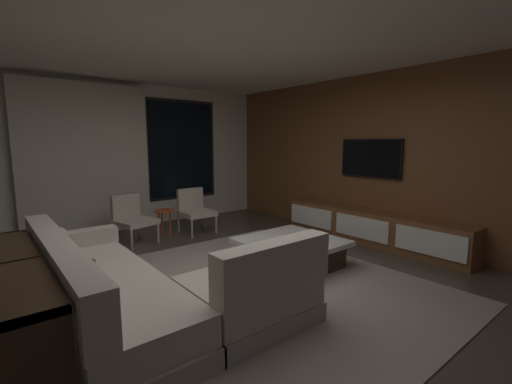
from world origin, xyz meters
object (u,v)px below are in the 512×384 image
Objects in this scene: accent_chair_near_window at (195,208)px; accent_chair_by_curtain at (132,217)px; coffee_table at (291,252)px; console_table_behind_couch at (15,304)px; side_stool at (164,215)px; book_stack_on_coffee_table at (295,238)px; mounted_tv at (370,158)px; media_console at (372,228)px; sectional_couch at (143,292)px.

accent_chair_by_curtain is at bearing 179.18° from accent_chair_near_window.
console_table_behind_couch reaches higher than coffee_table.
accent_chair_by_curtain is 1.70× the size of side_stool.
console_table_behind_couch is (-2.92, 0.04, 0.02)m from book_stack_on_coffee_table.
accent_chair_near_window is 0.73× the size of mounted_tv.
accent_chair_by_curtain is (-1.21, 2.43, 0.04)m from book_stack_on_coffee_table.
side_stool is (-0.54, 0.09, -0.06)m from accent_chair_near_window.
book_stack_on_coffee_table is at bearing -0.74° from console_table_behind_couch.
side_stool is at bearing 137.83° from mounted_tv.
media_console is at bearing 0.04° from book_stack_on_coffee_table.
accent_chair_by_curtain reaches higher than coffee_table.
console_table_behind_couch is at bearing -132.79° from side_stool.
side_stool is 0.43× the size of mounted_tv.
mounted_tv is at bearing 3.37° from coffee_table.
console_table_behind_couch is at bearing -125.52° from accent_chair_by_curtain.
mounted_tv is (1.92, 0.20, 0.95)m from book_stack_on_coffee_table.
accent_chair_near_window is 3.13m from mounted_tv.
console_table_behind_couch is at bearing 179.55° from media_console.
accent_chair_by_curtain is 0.73× the size of mounted_tv.
coffee_table is at bearing -87.27° from accent_chair_near_window.
media_console is (3.75, 0.09, -0.04)m from sectional_couch.
side_stool is (-0.63, 2.51, -0.03)m from book_stack_on_coffee_table.
media_console is (1.72, -0.09, 0.06)m from coffee_table.
sectional_couch is at bearing -107.52° from accent_chair_by_curtain.
book_stack_on_coffee_table is at bearing -174.09° from mounted_tv.
sectional_couch is at bearing -178.61° from media_console.
sectional_couch reaches higher than side_stool.
accent_chair_by_curtain is 0.37× the size of console_table_behind_couch.
accent_chair_by_curtain reaches higher than console_table_behind_couch.
side_stool is at bearing 133.38° from media_console.
mounted_tv reaches higher than coffee_table.
book_stack_on_coffee_table is 2.42m from accent_chair_near_window.
coffee_table is 2.52m from side_stool.
sectional_couch is 2.94m from side_stool.
console_table_behind_couch is (-2.94, -0.05, 0.23)m from coffee_table.
side_stool reaches higher than coffee_table.
media_console is 4.66m from console_table_behind_couch.
console_table_behind_couch is at bearing -179.04° from coffee_table.
coffee_table is at bearing 177.14° from media_console.
mounted_tv is (3.13, -2.23, 0.92)m from accent_chair_by_curtain.
mounted_tv is (1.90, 0.11, 1.16)m from coffee_table.
mounted_tv is at bearing 5.91° from book_stack_on_coffee_table.
media_console is (2.95, -2.43, -0.18)m from accent_chair_by_curtain.
console_table_behind_couch reaches higher than book_stack_on_coffee_table.
coffee_table is at bearing 76.20° from book_stack_on_coffee_table.
accent_chair_by_curtain is at bearing 116.46° from book_stack_on_coffee_table.
coffee_table is 4.38× the size of book_stack_on_coffee_table.
coffee_table is 2.23m from mounted_tv.
accent_chair_near_window is 0.25× the size of media_console.
media_console is at bearing -46.62° from side_stool.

